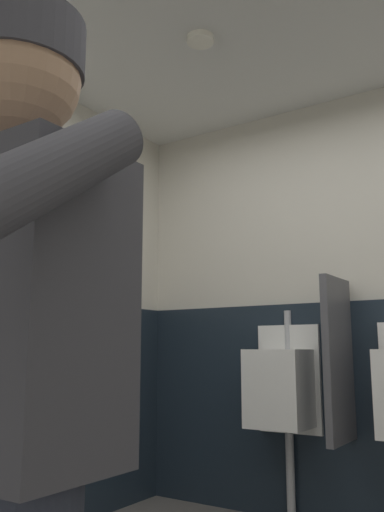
% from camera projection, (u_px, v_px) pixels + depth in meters
% --- Properties ---
extents(wall_back, '(3.81, 0.12, 2.58)m').
position_uv_depth(wall_back, '(381.00, 299.00, 3.14)').
color(wall_back, beige).
rests_on(wall_back, ground_plane).
extents(downlight_far, '(0.14, 0.14, 0.03)m').
position_uv_depth(downlight_far, '(200.00, 40.00, 2.73)').
color(downlight_far, white).
extents(urinal_left, '(0.40, 0.34, 1.24)m').
position_uv_depth(urinal_left, '(282.00, 387.00, 3.17)').
color(urinal_left, white).
rests_on(urinal_left, ground_plane).
extents(privacy_divider_panel, '(0.04, 0.40, 0.90)m').
position_uv_depth(privacy_divider_panel, '(338.00, 358.00, 2.93)').
color(privacy_divider_panel, '#4C4C51').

